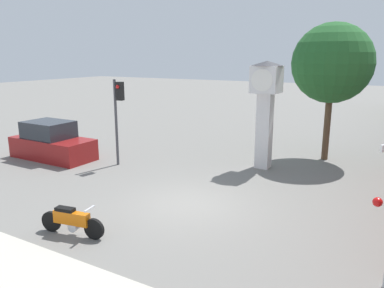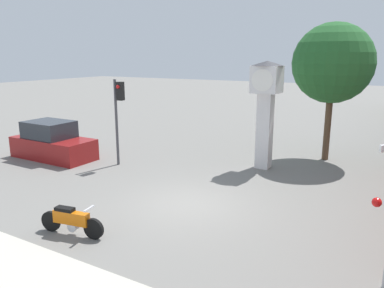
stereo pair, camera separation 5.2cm
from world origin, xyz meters
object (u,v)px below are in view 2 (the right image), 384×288
(motorcycle, at_px, (71,221))
(clock_tower, at_px, (266,98))
(parked_car, at_px, (52,143))
(street_tree, at_px, (333,64))
(traffic_light, at_px, (118,107))

(motorcycle, relative_size, clock_tower, 0.43)
(clock_tower, height_order, parked_car, clock_tower)
(parked_car, bearing_deg, street_tree, 29.28)
(clock_tower, distance_m, traffic_light, 6.43)
(motorcycle, distance_m, clock_tower, 9.53)
(clock_tower, relative_size, street_tree, 0.73)
(motorcycle, height_order, traffic_light, traffic_light)
(motorcycle, bearing_deg, clock_tower, 64.68)
(street_tree, distance_m, parked_car, 13.68)
(motorcycle, distance_m, traffic_light, 7.20)
(clock_tower, bearing_deg, traffic_light, -153.64)
(clock_tower, height_order, street_tree, street_tree)
(motorcycle, xyz_separation_m, parked_car, (-6.98, 5.26, 0.33))
(clock_tower, distance_m, street_tree, 3.78)
(clock_tower, relative_size, traffic_light, 1.21)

